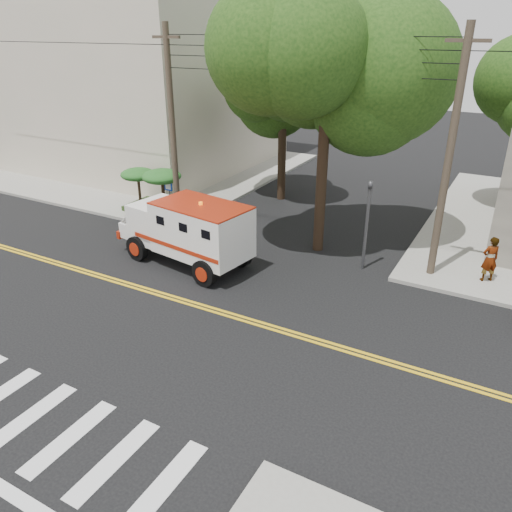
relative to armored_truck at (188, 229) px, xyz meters
The scene contains 12 objects.
ground 3.95m from the armored_truck, 46.42° to the right, with size 100.00×100.00×0.00m, color black.
sidewalk_nw 15.52m from the armored_truck, 135.34° to the left, with size 17.00×17.00×0.15m, color gray.
building_left 18.29m from the armored_truck, 136.42° to the left, with size 16.00×14.00×10.00m, color beige.
utility_pole_left 5.45m from the armored_truck, 132.58° to the left, with size 0.28×0.28×9.00m, color #382D23.
utility_pole_right 9.96m from the armored_truck, 21.99° to the left, with size 0.28×0.28×9.00m, color #382D23.
tree_main 8.05m from the armored_truck, 38.71° to the left, with size 6.08×5.70×9.85m.
tree_left 10.07m from the armored_truck, 91.04° to the left, with size 4.48×4.20×7.70m.
traffic_signal 7.01m from the armored_truck, 25.11° to the left, with size 0.15×0.18×3.60m.
accessibility_sign 5.11m from the armored_truck, 136.23° to the left, with size 0.45×0.10×2.02m.
palm_planter 6.33m from the armored_truck, 141.02° to the left, with size 3.52×2.63×2.36m.
armored_truck is the anchor object (origin of this frame).
pedestrian_a 11.46m from the armored_truck, 19.96° to the left, with size 0.64×0.42×1.75m, color gray.
Camera 1 is at (8.74, -12.13, 8.81)m, focal length 35.00 mm.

